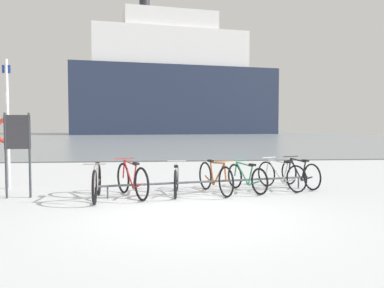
{
  "coord_description": "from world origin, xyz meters",
  "views": [
    {
      "loc": [
        -0.59,
        -6.55,
        1.6
      ],
      "look_at": [
        0.34,
        3.59,
        1.09
      ],
      "focal_mm": 34.43,
      "sensor_mm": 36.0,
      "label": 1
    }
  ],
  "objects_px": {
    "rescue_post": "(8,127)",
    "bicycle_5": "(281,175)",
    "bicycle_0": "(97,183)",
    "bicycle_3": "(215,178)",
    "bicycle_2": "(176,180)",
    "bicycle_4": "(246,178)",
    "ferry_ship": "(173,84)",
    "info_sign": "(17,141)",
    "bicycle_1": "(132,180)",
    "bicycle_6": "(300,174)"
  },
  "relations": [
    {
      "from": "bicycle_2",
      "to": "bicycle_5",
      "type": "height_order",
      "value": "bicycle_5"
    },
    {
      "from": "info_sign",
      "to": "bicycle_2",
      "type": "bearing_deg",
      "value": 1.89
    },
    {
      "from": "bicycle_4",
      "to": "info_sign",
      "type": "bearing_deg",
      "value": -176.24
    },
    {
      "from": "bicycle_1",
      "to": "ferry_ship",
      "type": "xyz_separation_m",
      "value": [
        3.6,
        64.25,
        9.38
      ]
    },
    {
      "from": "bicycle_2",
      "to": "bicycle_3",
      "type": "height_order",
      "value": "bicycle_3"
    },
    {
      "from": "bicycle_3",
      "to": "bicycle_4",
      "type": "height_order",
      "value": "bicycle_3"
    },
    {
      "from": "bicycle_1",
      "to": "rescue_post",
      "type": "xyz_separation_m",
      "value": [
        -3.2,
        1.4,
        1.19
      ]
    },
    {
      "from": "bicycle_5",
      "to": "rescue_post",
      "type": "distance_m",
      "value": 7.01
    },
    {
      "from": "bicycle_5",
      "to": "bicycle_2",
      "type": "bearing_deg",
      "value": -170.55
    },
    {
      "from": "bicycle_2",
      "to": "bicycle_0",
      "type": "bearing_deg",
      "value": -164.6
    },
    {
      "from": "bicycle_0",
      "to": "bicycle_6",
      "type": "height_order",
      "value": "bicycle_0"
    },
    {
      "from": "bicycle_4",
      "to": "info_sign",
      "type": "xyz_separation_m",
      "value": [
        -5.23,
        -0.34,
        0.94
      ]
    },
    {
      "from": "bicycle_3",
      "to": "rescue_post",
      "type": "bearing_deg",
      "value": 167.48
    },
    {
      "from": "bicycle_0",
      "to": "bicycle_3",
      "type": "height_order",
      "value": "bicycle_0"
    },
    {
      "from": "bicycle_1",
      "to": "bicycle_5",
      "type": "height_order",
      "value": "bicycle_1"
    },
    {
      "from": "bicycle_3",
      "to": "bicycle_5",
      "type": "relative_size",
      "value": 1.09
    },
    {
      "from": "info_sign",
      "to": "ferry_ship",
      "type": "height_order",
      "value": "ferry_ship"
    },
    {
      "from": "bicycle_4",
      "to": "ferry_ship",
      "type": "distance_m",
      "value": 64.5
    },
    {
      "from": "info_sign",
      "to": "rescue_post",
      "type": "height_order",
      "value": "rescue_post"
    },
    {
      "from": "bicycle_1",
      "to": "bicycle_5",
      "type": "bearing_deg",
      "value": 10.25
    },
    {
      "from": "bicycle_3",
      "to": "rescue_post",
      "type": "relative_size",
      "value": 0.53
    },
    {
      "from": "bicycle_1",
      "to": "bicycle_5",
      "type": "relative_size",
      "value": 1.02
    },
    {
      "from": "bicycle_2",
      "to": "bicycle_6",
      "type": "height_order",
      "value": "bicycle_6"
    },
    {
      "from": "bicycle_1",
      "to": "rescue_post",
      "type": "relative_size",
      "value": 0.5
    },
    {
      "from": "bicycle_2",
      "to": "bicycle_3",
      "type": "distance_m",
      "value": 0.92
    },
    {
      "from": "bicycle_2",
      "to": "bicycle_6",
      "type": "xyz_separation_m",
      "value": [
        3.25,
        0.69,
        0.01
      ]
    },
    {
      "from": "bicycle_2",
      "to": "bicycle_4",
      "type": "relative_size",
      "value": 1.09
    },
    {
      "from": "bicycle_6",
      "to": "rescue_post",
      "type": "height_order",
      "value": "rescue_post"
    },
    {
      "from": "bicycle_6",
      "to": "bicycle_3",
      "type": "bearing_deg",
      "value": -164.37
    },
    {
      "from": "rescue_post",
      "to": "bicycle_5",
      "type": "bearing_deg",
      "value": -6.14
    },
    {
      "from": "bicycle_1",
      "to": "bicycle_0",
      "type": "bearing_deg",
      "value": -160.48
    },
    {
      "from": "bicycle_4",
      "to": "bicycle_6",
      "type": "xyz_separation_m",
      "value": [
        1.53,
        0.46,
        0.02
      ]
    },
    {
      "from": "bicycle_3",
      "to": "bicycle_5",
      "type": "height_order",
      "value": "bicycle_3"
    },
    {
      "from": "bicycle_6",
      "to": "ferry_ship",
      "type": "bearing_deg",
      "value": 90.6
    },
    {
      "from": "bicycle_0",
      "to": "rescue_post",
      "type": "relative_size",
      "value": 0.54
    },
    {
      "from": "rescue_post",
      "to": "bicycle_0",
      "type": "bearing_deg",
      "value": -33.93
    },
    {
      "from": "bicycle_4",
      "to": "bicycle_5",
      "type": "distance_m",
      "value": 0.95
    },
    {
      "from": "bicycle_4",
      "to": "rescue_post",
      "type": "height_order",
      "value": "rescue_post"
    },
    {
      "from": "bicycle_0",
      "to": "bicycle_1",
      "type": "bearing_deg",
      "value": 19.52
    },
    {
      "from": "bicycle_5",
      "to": "info_sign",
      "type": "bearing_deg",
      "value": -174.83
    },
    {
      "from": "bicycle_5",
      "to": "info_sign",
      "type": "xyz_separation_m",
      "value": [
        -6.16,
        -0.56,
        0.92
      ]
    },
    {
      "from": "bicycle_1",
      "to": "bicycle_4",
      "type": "relative_size",
      "value": 1.04
    },
    {
      "from": "bicycle_1",
      "to": "bicycle_6",
      "type": "relative_size",
      "value": 1.03
    },
    {
      "from": "bicycle_4",
      "to": "bicycle_6",
      "type": "bearing_deg",
      "value": 16.87
    },
    {
      "from": "bicycle_1",
      "to": "bicycle_2",
      "type": "relative_size",
      "value": 0.95
    },
    {
      "from": "bicycle_1",
      "to": "bicycle_5",
      "type": "distance_m",
      "value": 3.72
    },
    {
      "from": "bicycle_4",
      "to": "bicycle_6",
      "type": "relative_size",
      "value": 0.99
    },
    {
      "from": "bicycle_6",
      "to": "bicycle_0",
      "type": "bearing_deg",
      "value": -166.8
    },
    {
      "from": "bicycle_2",
      "to": "bicycle_6",
      "type": "relative_size",
      "value": 1.08
    },
    {
      "from": "info_sign",
      "to": "ferry_ship",
      "type": "xyz_separation_m",
      "value": [
        6.1,
        64.14,
        8.48
      ]
    }
  ]
}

